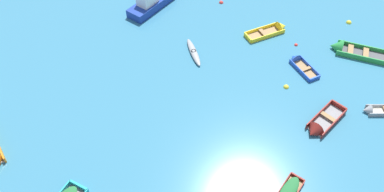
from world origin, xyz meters
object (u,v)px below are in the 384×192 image
(kayak_grey_near_right, at_px, (194,52))
(rowboat_maroon_far_back, at_px, (319,126))
(rowboat_blue_far_right, at_px, (299,63))
(rowboat_yellow_outer_left, at_px, (275,29))
(mooring_buoy_far_field, at_px, (221,3))
(rowboat_green_near_left, at_px, (347,49))
(rowboat_grey_foreground_center, at_px, (375,111))
(motor_launch_deep_blue_back_row_right, at_px, (154,0))
(mooring_buoy_outer_edge, at_px, (296,45))
(mooring_buoy_trailing, at_px, (286,87))
(mooring_buoy_midfield, at_px, (349,23))

(kayak_grey_near_right, height_order, rowboat_maroon_far_back, rowboat_maroon_far_back)
(rowboat_blue_far_right, bearing_deg, rowboat_maroon_far_back, -94.38)
(rowboat_yellow_outer_left, distance_m, mooring_buoy_far_field, 6.03)
(rowboat_green_near_left, distance_m, rowboat_grey_foreground_center, 6.35)
(rowboat_green_near_left, bearing_deg, motor_launch_deep_blue_back_row_right, 152.13)
(mooring_buoy_outer_edge, bearing_deg, rowboat_blue_far_right, -102.30)
(rowboat_maroon_far_back, bearing_deg, rowboat_green_near_left, 56.86)
(rowboat_maroon_far_back, relative_size, rowboat_grey_foreground_center, 1.29)
(rowboat_maroon_far_back, xyz_separation_m, rowboat_grey_foreground_center, (4.29, 0.95, -0.05))
(rowboat_yellow_outer_left, bearing_deg, mooring_buoy_trailing, -96.96)
(mooring_buoy_midfield, distance_m, mooring_buoy_far_field, 11.43)
(kayak_grey_near_right, relative_size, mooring_buoy_trailing, 8.36)
(mooring_buoy_midfield, relative_size, mooring_buoy_far_field, 1.15)
(rowboat_maroon_far_back, relative_size, mooring_buoy_trailing, 8.71)
(rowboat_maroon_far_back, relative_size, mooring_buoy_midfield, 7.74)
(mooring_buoy_trailing, bearing_deg, motor_launch_deep_blue_back_row_right, 129.04)
(mooring_buoy_outer_edge, height_order, mooring_buoy_trailing, mooring_buoy_trailing)
(rowboat_green_near_left, relative_size, mooring_buoy_far_field, 11.98)
(rowboat_maroon_far_back, distance_m, mooring_buoy_far_field, 15.67)
(mooring_buoy_far_field, bearing_deg, rowboat_green_near_left, -41.06)
(mooring_buoy_midfield, bearing_deg, rowboat_maroon_far_back, -120.50)
(mooring_buoy_trailing, relative_size, mooring_buoy_far_field, 1.02)
(rowboat_yellow_outer_left, relative_size, motor_launch_deep_blue_back_row_right, 0.76)
(rowboat_maroon_far_back, height_order, mooring_buoy_far_field, rowboat_maroon_far_back)
(rowboat_grey_foreground_center, bearing_deg, mooring_buoy_midfield, 77.91)
(kayak_grey_near_right, xyz_separation_m, mooring_buoy_outer_edge, (8.49, 0.14, -0.15))
(mooring_buoy_outer_edge, bearing_deg, mooring_buoy_midfield, 24.10)
(rowboat_blue_far_right, bearing_deg, kayak_grey_near_right, 165.27)
(rowboat_grey_foreground_center, relative_size, mooring_buoy_far_field, 6.87)
(rowboat_maroon_far_back, height_order, rowboat_grey_foreground_center, rowboat_maroon_far_back)
(rowboat_blue_far_right, relative_size, mooring_buoy_outer_edge, 9.97)
(kayak_grey_near_right, distance_m, mooring_buoy_midfield, 14.19)
(motor_launch_deep_blue_back_row_right, height_order, mooring_buoy_outer_edge, motor_launch_deep_blue_back_row_right)
(rowboat_yellow_outer_left, relative_size, rowboat_grey_foreground_center, 1.45)
(rowboat_maroon_far_back, height_order, mooring_buoy_outer_edge, rowboat_maroon_far_back)
(rowboat_blue_far_right, xyz_separation_m, mooring_buoy_outer_edge, (0.49, 2.24, -0.15))
(rowboat_yellow_outer_left, relative_size, mooring_buoy_midfield, 8.68)
(kayak_grey_near_right, bearing_deg, rowboat_green_near_left, -4.88)
(rowboat_maroon_far_back, bearing_deg, mooring_buoy_far_field, 105.58)
(mooring_buoy_outer_edge, bearing_deg, kayak_grey_near_right, -179.08)
(rowboat_maroon_far_back, height_order, motor_launch_deep_blue_back_row_right, motor_launch_deep_blue_back_row_right)
(motor_launch_deep_blue_back_row_right, height_order, mooring_buoy_trailing, motor_launch_deep_blue_back_row_right)
(mooring_buoy_far_field, bearing_deg, rowboat_grey_foreground_center, -58.99)
(rowboat_green_near_left, relative_size, motor_launch_deep_blue_back_row_right, 0.92)
(kayak_grey_near_right, height_order, mooring_buoy_far_field, kayak_grey_near_right)
(kayak_grey_near_right, xyz_separation_m, rowboat_blue_far_right, (8.00, -2.10, -0.00))
(rowboat_yellow_outer_left, xyz_separation_m, rowboat_green_near_left, (5.09, -3.19, 0.04))
(rowboat_blue_far_right, distance_m, rowboat_grey_foreground_center, 6.52)
(kayak_grey_near_right, relative_size, mooring_buoy_far_field, 8.53)
(kayak_grey_near_right, distance_m, rowboat_yellow_outer_left, 7.50)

